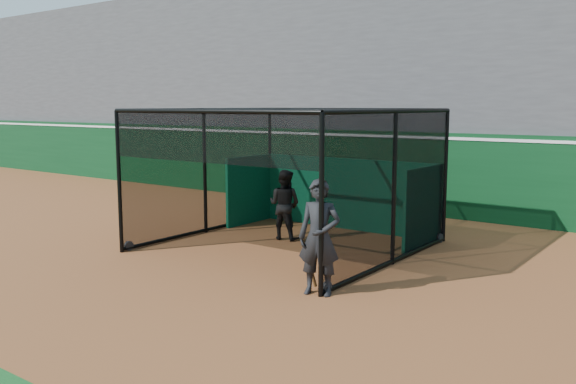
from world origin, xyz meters
The scene contains 6 objects.
ground centered at (0.00, 0.00, 0.00)m, with size 120.00×120.00×0.00m, color brown.
outfield_wall centered at (0.00, 8.50, 1.29)m, with size 50.00×0.50×2.50m.
grandstand centered at (0.00, 12.27, 4.48)m, with size 50.00×7.85×8.95m.
batting_cage centered at (-0.15, 2.60, 1.59)m, with size 5.49×5.52×3.19m.
batter centered at (-0.71, 3.17, 0.87)m, with size 0.84×0.66×1.73m, color black.
on_deck_player centered at (2.46, -0.05, 1.02)m, with size 0.86×0.69×2.05m.
Camera 1 is at (8.21, -8.70, 3.31)m, focal length 38.00 mm.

